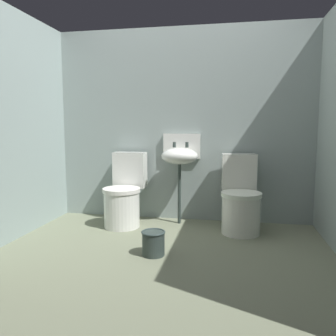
# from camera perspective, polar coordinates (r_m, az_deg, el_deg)

# --- Properties ---
(ground_plane) EXTENTS (3.29, 2.69, 0.08)m
(ground_plane) POSITION_cam_1_polar(r_m,az_deg,el_deg) (2.98, -1.07, -14.96)
(ground_plane) COLOR slate
(wall_back) EXTENTS (3.29, 0.10, 2.16)m
(wall_back) POSITION_cam_1_polar(r_m,az_deg,el_deg) (3.94, 2.49, 7.12)
(wall_back) COLOR #8E9D99
(wall_back) RESTS_ON ground
(wall_left) EXTENTS (0.10, 2.49, 2.16)m
(wall_left) POSITION_cam_1_polar(r_m,az_deg,el_deg) (3.48, -25.74, 6.45)
(wall_left) COLOR #8FA29F
(wall_left) RESTS_ON ground
(toilet_left) EXTENTS (0.41, 0.59, 0.78)m
(toilet_left) POSITION_cam_1_polar(r_m,az_deg,el_deg) (3.76, -7.29, -4.60)
(toilet_left) COLOR white
(toilet_left) RESTS_ON ground
(toilet_right) EXTENTS (0.43, 0.62, 0.78)m
(toilet_right) POSITION_cam_1_polar(r_m,az_deg,el_deg) (3.58, 11.96, -5.28)
(toilet_right) COLOR white
(toilet_right) RESTS_ON ground
(sink) EXTENTS (0.42, 0.35, 0.99)m
(sink) POSITION_cam_1_polar(r_m,az_deg,el_deg) (3.74, 2.03, 2.11)
(sink) COLOR #303B37
(sink) RESTS_ON ground
(bucket) EXTENTS (0.20, 0.20, 0.21)m
(bucket) POSITION_cam_1_polar(r_m,az_deg,el_deg) (2.92, -2.46, -12.33)
(bucket) COLOR #303B37
(bucket) RESTS_ON ground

